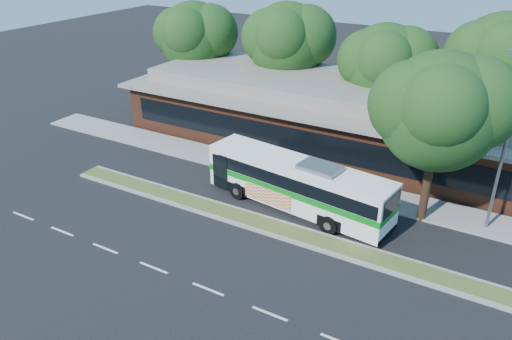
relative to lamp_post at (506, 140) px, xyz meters
The scene contains 13 objects.
ground 12.31m from the lamp_post, 147.90° to the right, with size 120.00×120.00×0.00m, color black.
median_strip 12.00m from the lamp_post, 150.55° to the right, with size 26.00×1.10×0.15m, color #3C5022.
sidewalk 10.73m from the lamp_post, behind, with size 44.00×2.60×0.12m, color gray.
parking_lot 28.28m from the lamp_post, behind, with size 14.00×12.00×0.01m, color black.
plaza_building 12.17m from the lamp_post, 143.84° to the left, with size 33.20×11.20×4.45m.
lamp_post is the anchor object (origin of this frame).
tree_bg_a 25.84m from the lamp_post, 159.27° to the left, with size 6.47×5.80×8.63m.
tree_bg_b 19.10m from the lamp_post, 147.83° to the left, with size 6.69×6.00×9.00m.
tree_bg_c 12.27m from the lamp_post, 131.77° to the left, with size 6.24×5.60×8.26m.
tree_bg_d 10.32m from the lamp_post, 96.28° to the left, with size 6.91×6.20×9.37m.
transit_bus 10.21m from the lamp_post, 162.24° to the right, with size 10.87×3.71×3.00m.
sedan 19.32m from the lamp_post, 169.62° to the left, with size 2.16×5.31×1.54m, color silver.
sidewalk_tree 2.96m from the lamp_post, 168.00° to the right, with size 6.51×5.84×8.92m.
Camera 1 is at (10.19, -18.60, 13.91)m, focal length 35.00 mm.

